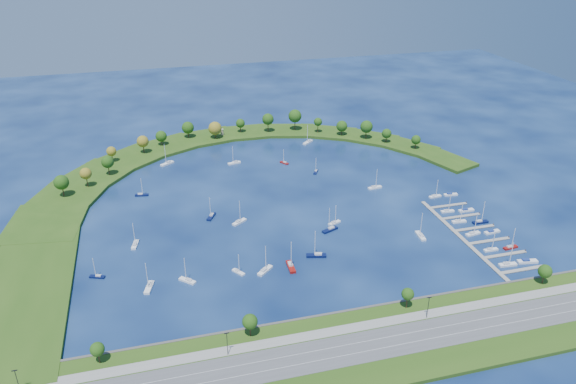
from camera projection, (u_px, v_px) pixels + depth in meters
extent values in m
plane|color=#07153D|center=(282.00, 203.00, 311.61)|extent=(700.00, 700.00, 0.00)
cube|color=#294D14|center=(365.00, 348.00, 203.72)|extent=(420.00, 42.00, 1.60)
cube|color=#474442|center=(345.00, 312.00, 222.32)|extent=(420.00, 1.20, 1.80)
cube|color=#515154|center=(365.00, 346.00, 203.34)|extent=(420.00, 16.00, 0.12)
cube|color=gray|center=(354.00, 328.00, 212.88)|extent=(420.00, 5.00, 0.12)
cube|color=silver|center=(368.00, 351.00, 201.15)|extent=(420.00, 0.15, 0.02)
cube|color=silver|center=(363.00, 342.00, 205.48)|extent=(420.00, 0.15, 0.02)
cylinder|color=#382314|center=(99.00, 357.00, 194.87)|extent=(0.56, 0.56, 4.90)
sphere|color=#154411|center=(97.00, 350.00, 193.33)|extent=(5.20, 5.20, 5.20)
cylinder|color=#382314|center=(250.00, 330.00, 207.62)|extent=(0.56, 0.56, 5.25)
sphere|color=#154411|center=(250.00, 322.00, 205.94)|extent=(6.00, 6.00, 6.00)
cylinder|color=#382314|center=(407.00, 302.00, 222.72)|extent=(0.56, 0.56, 5.60)
sphere|color=#154411|center=(408.00, 295.00, 221.03)|extent=(5.20, 5.20, 5.20)
cylinder|color=#382314|center=(543.00, 279.00, 238.04)|extent=(0.56, 0.56, 4.90)
sphere|color=#154411|center=(545.00, 272.00, 236.43)|extent=(6.00, 6.00, 6.00)
cylinder|color=black|center=(18.00, 382.00, 180.97)|extent=(0.24, 0.24, 10.00)
cylinder|color=black|center=(227.00, 344.00, 197.31)|extent=(0.24, 0.24, 10.00)
cylinder|color=black|center=(428.00, 308.00, 215.98)|extent=(0.24, 0.24, 10.00)
cube|color=#294D14|center=(46.00, 223.00, 288.36)|extent=(43.73, 48.72, 2.00)
cube|color=#294D14|center=(67.00, 197.00, 316.02)|extent=(50.23, 54.30, 2.00)
cube|color=#294D14|center=(96.00, 176.00, 342.89)|extent=(54.07, 56.09, 2.00)
cube|color=#294D14|center=(130.00, 159.00, 367.43)|extent=(55.20, 54.07, 2.00)
cube|color=#294D14|center=(167.00, 146.00, 388.20)|extent=(53.65, 48.47, 2.00)
cube|color=#294D14|center=(206.00, 138.00, 404.02)|extent=(49.62, 39.75, 2.00)
cube|color=#294D14|center=(245.00, 133.00, 413.96)|extent=(44.32, 29.96, 2.00)
cube|color=#294D14|center=(286.00, 131.00, 417.44)|extent=(49.49, 38.05, 2.00)
cube|color=#294D14|center=(326.00, 132.00, 414.28)|extent=(51.13, 44.12, 2.00)
cube|color=#294D14|center=(366.00, 137.00, 404.64)|extent=(49.19, 47.96, 2.00)
cube|color=#294D14|center=(405.00, 146.00, 389.09)|extent=(43.90, 49.49, 2.00)
cube|color=#294D14|center=(442.00, 158.00, 368.53)|extent=(35.67, 48.74, 2.00)
cube|color=#294D14|center=(30.00, 283.00, 240.34)|extent=(36.00, 130.81, 1.90)
cylinder|color=#382314|center=(63.00, 191.00, 313.17)|extent=(0.56, 0.56, 7.25)
sphere|color=#154411|center=(61.00, 182.00, 310.83)|extent=(8.50, 8.50, 8.50)
cylinder|color=#382314|center=(87.00, 181.00, 324.73)|extent=(0.56, 0.56, 7.26)
sphere|color=brown|center=(86.00, 174.00, 322.52)|extent=(6.94, 6.94, 6.94)
cylinder|color=#382314|center=(109.00, 170.00, 340.23)|extent=(0.56, 0.56, 7.23)
sphere|color=#154411|center=(108.00, 162.00, 337.96)|extent=(7.67, 7.67, 7.67)
cylinder|color=#382314|center=(112.00, 157.00, 359.42)|extent=(0.56, 0.56, 6.07)
sphere|color=brown|center=(111.00, 151.00, 357.52)|extent=(6.42, 6.42, 6.42)
cylinder|color=#382314|center=(144.00, 148.00, 372.99)|extent=(0.56, 0.56, 6.87)
sphere|color=brown|center=(143.00, 141.00, 370.77)|extent=(8.01, 8.01, 8.01)
cylinder|color=#382314|center=(162.00, 142.00, 387.00)|extent=(0.56, 0.56, 5.01)
sphere|color=#154411|center=(161.00, 136.00, 385.20)|extent=(7.87, 7.87, 7.87)
cylinder|color=#382314|center=(188.00, 134.00, 400.39)|extent=(0.56, 0.56, 5.87)
sphere|color=#154411|center=(188.00, 128.00, 398.32)|extent=(8.85, 8.85, 8.85)
cylinder|color=#382314|center=(215.00, 134.00, 399.39)|extent=(0.56, 0.56, 5.63)
sphere|color=brown|center=(215.00, 128.00, 397.30)|extent=(9.68, 9.68, 9.68)
cylinder|color=#382314|center=(241.00, 129.00, 410.67)|extent=(0.56, 0.56, 5.71)
sphere|color=#154411|center=(240.00, 123.00, 408.82)|extent=(6.75, 6.75, 6.75)
cylinder|color=#382314|center=(268.00, 127.00, 410.83)|extent=(0.56, 0.56, 8.26)
sphere|color=#154411|center=(268.00, 119.00, 408.25)|extent=(8.62, 8.62, 8.62)
cylinder|color=#382314|center=(295.00, 124.00, 414.10)|extent=(0.56, 0.56, 9.24)
sphere|color=#154411|center=(295.00, 116.00, 411.20)|extent=(9.87, 9.87, 9.87)
cylinder|color=#382314|center=(318.00, 128.00, 409.69)|extent=(0.56, 0.56, 7.21)
sphere|color=#154411|center=(318.00, 122.00, 407.55)|extent=(6.21, 6.21, 6.21)
cylinder|color=#382314|center=(342.00, 132.00, 405.31)|extent=(0.56, 0.56, 5.34)
sphere|color=#154411|center=(342.00, 126.00, 403.41)|extent=(8.15, 8.15, 8.15)
cylinder|color=#382314|center=(366.00, 134.00, 398.04)|extent=(0.56, 0.56, 7.34)
sphere|color=#154411|center=(366.00, 127.00, 395.62)|extent=(9.09, 9.09, 9.09)
cylinder|color=#382314|center=(386.00, 139.00, 391.52)|extent=(0.56, 0.56, 5.36)
sphere|color=#154411|center=(387.00, 134.00, 389.72)|extent=(6.94, 6.94, 6.94)
cylinder|color=#382314|center=(415.00, 145.00, 380.58)|extent=(0.56, 0.56, 5.31)
sphere|color=#154411|center=(416.00, 140.00, 378.83)|extent=(6.52, 6.52, 6.52)
cylinder|color=gray|center=(222.00, 132.00, 405.69)|extent=(2.20, 2.20, 4.28)
cylinder|color=gray|center=(222.00, 129.00, 404.69)|extent=(2.60, 2.60, 0.30)
cube|color=gray|center=(461.00, 237.00, 276.76)|extent=(2.20, 82.00, 0.40)
cube|color=gray|center=(523.00, 270.00, 250.96)|extent=(22.00, 2.00, 0.40)
cylinder|color=#382314|center=(543.00, 266.00, 253.40)|extent=(0.36, 0.36, 1.60)
cube|color=gray|center=(506.00, 254.00, 262.41)|extent=(22.00, 2.00, 0.40)
cylinder|color=#382314|center=(525.00, 251.00, 264.84)|extent=(0.36, 0.36, 1.60)
cube|color=gray|center=(490.00, 241.00, 273.86)|extent=(22.00, 2.00, 0.40)
cylinder|color=#382314|center=(509.00, 237.00, 276.29)|extent=(0.36, 0.36, 1.60)
cube|color=gray|center=(475.00, 228.00, 285.30)|extent=(22.00, 2.00, 0.40)
cylinder|color=#382314|center=(493.00, 225.00, 287.74)|extent=(0.36, 0.36, 1.60)
cube|color=gray|center=(461.00, 216.00, 296.75)|extent=(22.00, 2.00, 0.40)
cylinder|color=#382314|center=(479.00, 213.00, 299.18)|extent=(0.36, 0.36, 1.60)
cube|color=gray|center=(449.00, 205.00, 308.20)|extent=(22.00, 2.00, 0.40)
cylinder|color=#382314|center=(466.00, 203.00, 310.63)|extent=(0.36, 0.36, 1.60)
cube|color=white|center=(375.00, 188.00, 328.67)|extent=(8.80, 3.52, 1.03)
cube|color=silver|center=(374.00, 187.00, 327.99)|extent=(3.19, 2.06, 0.72)
cylinder|color=silver|center=(377.00, 178.00, 326.14)|extent=(0.32, 0.32, 11.55)
cube|color=white|center=(238.00, 272.00, 248.94)|extent=(5.44, 6.77, 0.82)
cube|color=silver|center=(237.00, 270.00, 249.03)|extent=(2.46, 2.75, 0.58)
cylinder|color=silver|center=(239.00, 263.00, 246.39)|extent=(0.32, 0.32, 9.27)
cube|color=white|center=(420.00, 236.00, 277.70)|extent=(3.26, 9.20, 1.08)
cube|color=silver|center=(421.00, 235.00, 276.49)|extent=(2.02, 3.29, 0.76)
cylinder|color=silver|center=(421.00, 224.00, 275.42)|extent=(0.32, 0.32, 12.19)
cube|color=#09123D|center=(97.00, 277.00, 245.68)|extent=(7.19, 4.38, 0.84)
cube|color=silver|center=(98.00, 276.00, 245.30)|extent=(2.77, 2.17, 0.58)
cylinder|color=silver|center=(94.00, 267.00, 243.49)|extent=(0.32, 0.32, 9.40)
cube|color=#09123D|center=(211.00, 217.00, 296.02)|extent=(6.10, 8.56, 1.01)
cube|color=silver|center=(212.00, 215.00, 296.38)|extent=(2.86, 3.39, 0.71)
cylinder|color=silver|center=(210.00, 207.00, 292.69)|extent=(0.32, 0.32, 11.41)
cube|color=#09123D|center=(316.00, 256.00, 261.11)|extent=(9.88, 4.98, 1.14)
cube|color=silver|center=(318.00, 254.00, 260.69)|extent=(3.69, 2.65, 0.80)
cylinder|color=silver|center=(315.00, 243.00, 258.03)|extent=(0.32, 0.32, 12.85)
cube|color=white|center=(308.00, 142.00, 396.87)|extent=(9.03, 8.27, 1.15)
cube|color=silver|center=(309.00, 141.00, 397.15)|extent=(3.77, 3.61, 0.81)
cylinder|color=silver|center=(307.00, 133.00, 393.20)|extent=(0.32, 0.32, 12.94)
cube|color=white|center=(239.00, 222.00, 290.64)|extent=(8.55, 7.08, 1.05)
cube|color=silver|center=(238.00, 221.00, 289.64)|extent=(3.49, 3.18, 0.74)
cylinder|color=silver|center=(240.00, 211.00, 288.29)|extent=(0.32, 0.32, 11.82)
cube|color=#09123D|center=(142.00, 195.00, 319.81)|extent=(7.91, 3.45, 0.92)
cube|color=silver|center=(140.00, 194.00, 319.41)|extent=(2.90, 1.95, 0.64)
cylinder|color=silver|center=(142.00, 186.00, 317.39)|extent=(0.32, 0.32, 10.33)
cube|color=white|center=(149.00, 287.00, 238.23)|extent=(4.99, 9.47, 1.09)
cube|color=silver|center=(149.00, 284.00, 238.64)|extent=(2.60, 3.56, 0.77)
cylinder|color=silver|center=(147.00, 276.00, 234.63)|extent=(0.32, 0.32, 12.31)
cube|color=white|center=(167.00, 164.00, 361.39)|extent=(9.46, 7.70, 1.16)
cube|color=silver|center=(168.00, 162.00, 361.62)|extent=(3.85, 3.47, 0.81)
cylinder|color=silver|center=(165.00, 154.00, 357.75)|extent=(0.32, 0.32, 13.00)
cube|color=maroon|center=(291.00, 267.00, 252.52)|extent=(3.09, 9.90, 1.18)
cube|color=silver|center=(290.00, 264.00, 252.94)|extent=(2.04, 3.50, 0.82)
cylinder|color=silver|center=(291.00, 254.00, 248.67)|extent=(0.32, 0.32, 13.24)
cube|color=#09123D|center=(316.00, 172.00, 349.78)|extent=(5.03, 7.03, 0.83)
cube|color=silver|center=(316.00, 170.00, 350.07)|extent=(2.36, 2.79, 0.58)
cylinder|color=silver|center=(316.00, 165.00, 347.04)|extent=(0.32, 0.32, 9.38)
cube|color=white|center=(187.00, 281.00, 242.82)|extent=(7.52, 7.38, 0.99)
cube|color=silver|center=(189.00, 280.00, 242.10)|extent=(3.19, 3.16, 0.69)
cylinder|color=silver|center=(185.00, 269.00, 240.45)|extent=(0.32, 0.32, 11.11)
cube|color=white|center=(234.00, 163.00, 362.54)|extent=(8.92, 4.38, 1.03)
cube|color=silver|center=(235.00, 162.00, 362.52)|extent=(3.32, 2.35, 0.72)
cylinder|color=silver|center=(233.00, 154.00, 359.46)|extent=(0.32, 0.32, 11.60)
cube|color=#09123D|center=(330.00, 230.00, 283.18)|extent=(9.38, 5.96, 1.09)
cube|color=silver|center=(331.00, 228.00, 283.28)|extent=(3.64, 2.91, 0.77)
cylinder|color=silver|center=(329.00, 219.00, 279.83)|extent=(0.32, 0.32, 12.31)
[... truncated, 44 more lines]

